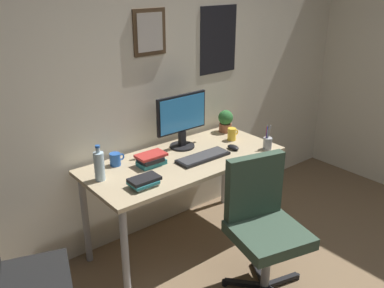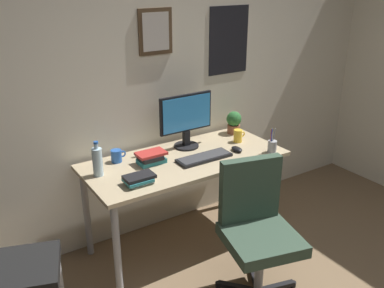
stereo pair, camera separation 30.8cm
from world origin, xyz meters
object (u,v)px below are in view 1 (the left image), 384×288
object	(u,v)px
side_chair	(18,276)
potted_plant	(225,120)
monitor	(182,119)
book_stack_left	(151,160)
water_bottle	(99,166)
coffee_mug_near	(232,134)
keyboard	(203,157)
pen_cup	(267,143)
coffee_mug_far	(115,159)
office_chair	(263,220)
computer_mouse	(233,147)
book_stack_right	(144,182)

from	to	relation	value
side_chair	potted_plant	distance (m)	2.07
monitor	book_stack_left	world-z (taller)	monitor
water_bottle	coffee_mug_near	world-z (taller)	water_bottle
keyboard	pen_cup	xyz separation A→B (m)	(0.52, -0.18, 0.04)
side_chair	book_stack_left	xyz separation A→B (m)	(1.09, 0.28, 0.30)
water_bottle	coffee_mug_far	xyz separation A→B (m)	(0.20, 0.14, -0.06)
monitor	potted_plant	bearing A→B (deg)	4.46
coffee_mug_near	pen_cup	size ratio (longest dim) A/B	0.55
office_chair	side_chair	bearing A→B (deg)	160.95
office_chair	side_chair	xyz separation A→B (m)	(-1.45, 0.50, -0.03)
office_chair	monitor	world-z (taller)	monitor
keyboard	pen_cup	distance (m)	0.55
monitor	computer_mouse	xyz separation A→B (m)	(0.28, -0.30, -0.22)
book_stack_right	book_stack_left	bearing A→B (deg)	47.97
computer_mouse	book_stack_right	size ratio (longest dim) A/B	0.54
keyboard	book_stack_right	bearing A→B (deg)	-171.15
office_chair	computer_mouse	bearing A→B (deg)	63.27
potted_plant	pen_cup	size ratio (longest dim) A/B	0.98
office_chair	water_bottle	world-z (taller)	water_bottle
side_chair	pen_cup	distance (m)	2.00
coffee_mug_near	book_stack_left	bearing A→B (deg)	179.18
potted_plant	coffee_mug_near	bearing A→B (deg)	-117.55
side_chair	water_bottle	xyz separation A→B (m)	(0.69, 0.30, 0.36)
side_chair	computer_mouse	distance (m)	1.79
potted_plant	book_stack_left	xyz separation A→B (m)	(-0.90, -0.17, -0.06)
computer_mouse	pen_cup	size ratio (longest dim) A/B	0.55
water_bottle	book_stack_left	world-z (taller)	water_bottle
computer_mouse	book_stack_left	bearing A→B (deg)	166.08
book_stack_left	book_stack_right	world-z (taller)	book_stack_left
side_chair	monitor	xyz separation A→B (m)	(1.48, 0.41, 0.50)
monitor	computer_mouse	bearing A→B (deg)	-46.45
coffee_mug_near	office_chair	bearing A→B (deg)	-120.06
computer_mouse	book_stack_right	bearing A→B (deg)	-175.09
keyboard	book_stack_left	bearing A→B (deg)	157.83
coffee_mug_far	coffee_mug_near	bearing A→B (deg)	-9.82
side_chair	pen_cup	xyz separation A→B (m)	(1.98, -0.05, 0.31)
book_stack_right	coffee_mug_near	bearing A→B (deg)	12.71
water_bottle	coffee_mug_near	distance (m)	1.21
side_chair	keyboard	size ratio (longest dim) A/B	2.03
potted_plant	pen_cup	world-z (taller)	pen_cup
water_bottle	potted_plant	xyz separation A→B (m)	(1.30, 0.15, -0.00)
coffee_mug_near	coffee_mug_far	xyz separation A→B (m)	(-1.01, 0.17, -0.01)
office_chair	side_chair	size ratio (longest dim) A/B	1.09
computer_mouse	coffee_mug_far	distance (m)	0.93
coffee_mug_near	coffee_mug_far	size ratio (longest dim) A/B	0.93
coffee_mug_near	pen_cup	distance (m)	0.33
computer_mouse	pen_cup	bearing A→B (deg)	-36.90
side_chair	book_stack_left	size ratio (longest dim) A/B	4.07
keyboard	book_stack_right	xyz separation A→B (m)	(-0.59, -0.09, 0.02)
monitor	pen_cup	bearing A→B (deg)	-42.64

